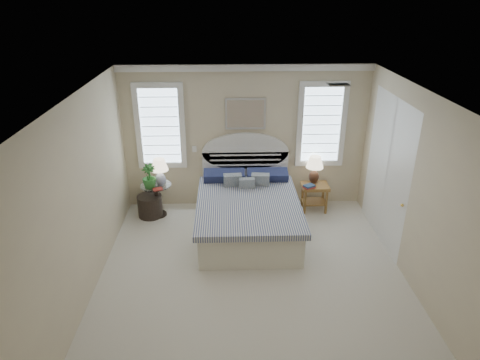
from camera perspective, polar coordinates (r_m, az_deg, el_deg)
The scene contains 21 objects.
floor at distance 6.39m, azimuth 1.68°, elevation -13.35°, with size 4.50×5.00×0.01m, color #C0B5A4.
ceiling at distance 5.20m, azimuth 2.05°, elevation 10.93°, with size 4.50×5.00×0.01m, color white.
wall_back at distance 7.97m, azimuth 0.70°, elevation 5.63°, with size 4.50×0.02×2.70m, color beige.
wall_left at distance 5.96m, azimuth -20.29°, elevation -2.66°, with size 0.02×5.00×2.70m, color beige.
wall_right at distance 6.23m, azimuth 23.00°, elevation -1.96°, with size 0.02×5.00×2.70m, color beige.
crown_molding at distance 7.62m, azimuth 0.76°, elevation 14.76°, with size 4.50×0.08×0.12m, color silver.
hvac_vent at distance 6.17m, azimuth 12.98°, elevation 12.28°, with size 0.30×0.20×0.02m, color #B2B2B2.
switch_plate at distance 8.04m, azimuth -6.10°, elevation 4.14°, with size 0.08×0.01×0.12m, color silver.
window_left at distance 7.96m, azimuth -10.59°, elevation 7.07°, with size 0.90×0.06×1.60m, color silver.
window_right at distance 8.06m, azimuth 10.78°, elevation 7.28°, with size 0.90×0.06×1.60m, color silver.
painting at distance 7.80m, azimuth 0.73°, elevation 8.81°, with size 0.74×0.04×0.58m, color silver.
closet_door at distance 7.28m, azimuth 19.00°, elevation 1.12°, with size 0.02×1.80×2.40m, color silver.
bed at distance 7.40m, azimuth 1.03°, elevation -4.07°, with size 1.72×2.28×1.47m.
side_table_left at distance 8.02m, azimuth -11.05°, elevation -2.18°, with size 0.56×0.56×0.63m.
nightstand_right at distance 8.18m, azimuth 9.92°, elevation -1.56°, with size 0.50×0.40×0.53m.
floor_pot at distance 8.11m, azimuth -11.90°, elevation -3.39°, with size 0.45×0.45×0.41m, color black.
lamp_left at distance 7.76m, azimuth -10.67°, elevation 1.43°, with size 0.36×0.36×0.51m.
lamp_right at distance 8.09m, azimuth 9.92°, elevation 1.78°, with size 0.39×0.39×0.53m.
potted_plant at distance 7.72m, azimuth -12.02°, elevation 0.48°, with size 0.25×0.25×0.45m, color #3B7B31.
books_left at distance 7.71m, azimuth -10.93°, elevation -1.20°, with size 0.19×0.16×0.02m.
books_right at distance 7.97m, azimuth 9.21°, elevation -0.86°, with size 0.25×0.22×0.06m.
Camera 1 is at (-0.36, -5.05, 3.90)m, focal length 32.00 mm.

